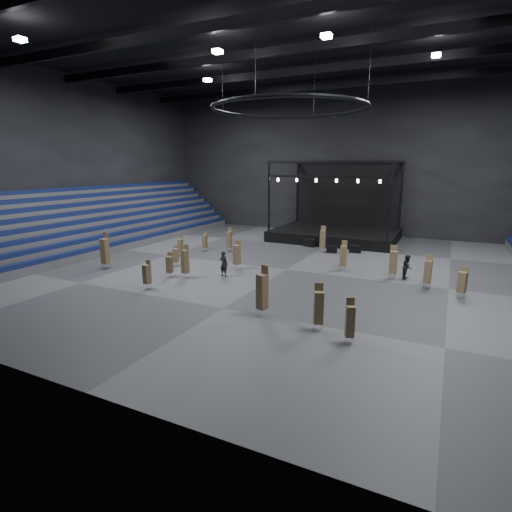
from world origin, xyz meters
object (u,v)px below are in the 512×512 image
at_px(flight_case_left, 310,243).
at_px(man_center, 224,264).
at_px(chair_stack_9, 237,254).
at_px(chair_stack_13, 180,245).
at_px(chair_stack_0, 105,251).
at_px(chair_stack_16, 176,255).
at_px(chair_stack_15, 343,255).
at_px(crew_member, 407,267).
at_px(stage, 337,227).
at_px(chair_stack_3, 428,271).
at_px(flight_case_right, 355,249).
at_px(chair_stack_1, 393,262).
at_px(chair_stack_11, 205,241).
at_px(flight_case_mid, 332,249).
at_px(chair_stack_14, 229,239).
at_px(chair_stack_10, 319,307).
at_px(chair_stack_6, 169,264).
at_px(chair_stack_2, 323,239).
at_px(chair_stack_7, 262,291).
at_px(chair_stack_5, 462,282).
at_px(chair_stack_4, 185,261).
at_px(chair_stack_8, 147,274).

bearing_deg(flight_case_left, man_center, -98.94).
distance_m(chair_stack_9, chair_stack_13, 7.72).
distance_m(chair_stack_0, chair_stack_16, 5.92).
distance_m(chair_stack_15, crew_member, 5.13).
relative_size(stage, chair_stack_3, 5.70).
height_order(flight_case_right, chair_stack_1, chair_stack_1).
distance_m(flight_case_left, chair_stack_11, 11.38).
height_order(flight_case_mid, chair_stack_11, chair_stack_11).
bearing_deg(chair_stack_11, chair_stack_14, 29.56).
distance_m(stage, chair_stack_14, 14.31).
bearing_deg(flight_case_left, chair_stack_9, -101.60).
bearing_deg(chair_stack_10, chair_stack_6, 136.85).
height_order(chair_stack_2, chair_stack_6, chair_stack_2).
height_order(flight_case_mid, chair_stack_3, chair_stack_3).
relative_size(chair_stack_11, man_center, 0.96).
distance_m(chair_stack_2, chair_stack_7, 18.68).
bearing_deg(flight_case_right, chair_stack_15, -85.21).
distance_m(flight_case_right, chair_stack_11, 15.37).
relative_size(chair_stack_5, chair_stack_9, 0.88).
distance_m(chair_stack_0, man_center, 10.58).
bearing_deg(flight_case_right, stage, 118.34).
xyz_separation_m(chair_stack_11, chair_stack_14, (2.24, 1.18, 0.18)).
bearing_deg(stage, chair_stack_16, -115.30).
bearing_deg(chair_stack_2, chair_stack_14, -164.37).
xyz_separation_m(chair_stack_1, chair_stack_13, (-19.78, -0.63, -0.36)).
xyz_separation_m(flight_case_left, chair_stack_4, (-4.82, -16.10, 0.92)).
distance_m(chair_stack_5, man_center, 17.10).
relative_size(flight_case_right, chair_stack_8, 0.55).
xyz_separation_m(chair_stack_0, chair_stack_15, (18.39, 8.29, -0.28)).
height_order(chair_stack_7, chair_stack_11, chair_stack_7).
height_order(chair_stack_11, chair_stack_14, chair_stack_14).
bearing_deg(chair_stack_10, chair_stack_16, 129.29).
xyz_separation_m(chair_stack_0, chair_stack_14, (5.85, 11.02, -0.37)).
bearing_deg(chair_stack_3, crew_member, 135.34).
xyz_separation_m(chair_stack_8, chair_stack_14, (-1.15, 13.85, 0.12)).
xyz_separation_m(chair_stack_6, chair_stack_16, (-1.71, 3.04, -0.06)).
distance_m(chair_stack_2, chair_stack_8, 19.01).
distance_m(chair_stack_13, chair_stack_15, 15.76).
bearing_deg(chair_stack_5, chair_stack_13, -169.93).
bearing_deg(chair_stack_16, flight_case_mid, 29.30).
relative_size(stage, chair_stack_13, 7.29).
bearing_deg(chair_stack_0, man_center, 9.75).
bearing_deg(chair_stack_8, flight_case_left, 83.89).
distance_m(stage, flight_case_mid, 8.25).
xyz_separation_m(chair_stack_4, chair_stack_6, (-1.22, -0.41, -0.30)).
bearing_deg(flight_case_mid, chair_stack_7, -86.77).
xyz_separation_m(chair_stack_5, chair_stack_8, (-20.25, -7.48, -0.05)).
distance_m(stage, chair_stack_4, 22.91).
bearing_deg(chair_stack_4, chair_stack_14, 113.71).
distance_m(flight_case_right, chair_stack_10, 20.58).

